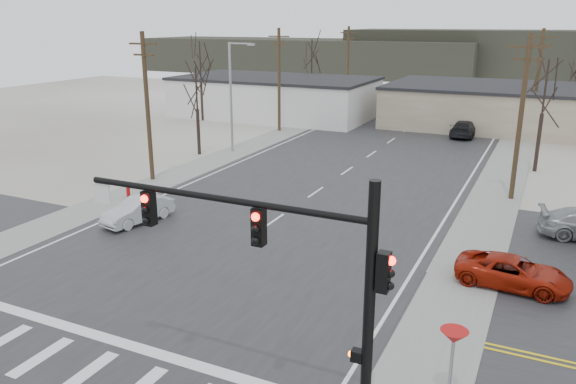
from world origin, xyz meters
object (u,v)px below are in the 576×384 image
fire_hydrant (128,191)px  car_far_b (433,109)px  car_parked_red (513,272)px  car_far_a (465,128)px  traffic_signal_mast (298,268)px  sedan_crossing (138,210)px

fire_hydrant → car_far_b: 42.16m
fire_hydrant → car_parked_red: 22.93m
car_far_a → car_parked_red: bearing=103.2°
fire_hydrant → car_parked_red: bearing=-7.1°
fire_hydrant → traffic_signal_mast: bearing=-38.1°
traffic_signal_mast → fire_hydrant: bearing=141.9°
car_far_b → car_far_a: bearing=-50.5°
fire_hydrant → car_far_b: size_ratio=0.24×
sedan_crossing → fire_hydrant: bearing=149.0°
sedan_crossing → car_far_a: size_ratio=0.78×
traffic_signal_mast → car_far_a: size_ratio=1.70×
car_far_a → car_far_b: car_far_a is taller
sedan_crossing → car_parked_red: sedan_crossing is taller
traffic_signal_mast → car_parked_red: traffic_signal_mast is taller
traffic_signal_mast → car_far_b: size_ratio=2.49×
sedan_crossing → car_far_a: car_far_a is taller
fire_hydrant → car_parked_red: car_parked_red is taller
car_far_b → car_parked_red: car_parked_red is taller
sedan_crossing → car_far_b: size_ratio=1.15×
car_far_a → car_far_b: size_ratio=1.47×
fire_hydrant → sedan_crossing: bearing=-43.2°
sedan_crossing → car_far_b: bearing=93.1°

